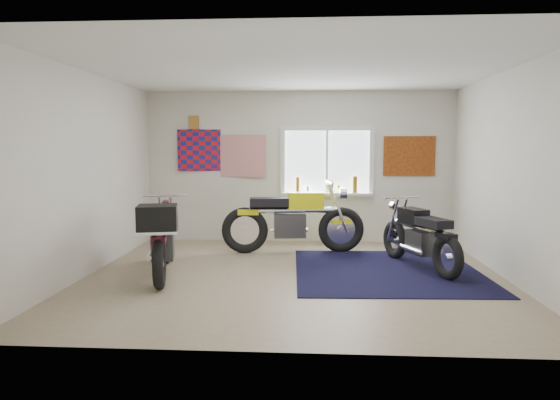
# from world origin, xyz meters

# --- Properties ---
(ground) EXTENTS (5.50, 5.50, 0.00)m
(ground) POSITION_xyz_m (0.00, 0.00, 0.00)
(ground) COLOR #9E896B
(ground) RESTS_ON ground
(room_shell) EXTENTS (5.50, 5.50, 5.50)m
(room_shell) POSITION_xyz_m (0.00, 0.00, 1.64)
(room_shell) COLOR white
(room_shell) RESTS_ON ground
(navy_rug) EXTENTS (2.60, 2.70, 0.01)m
(navy_rug) POSITION_xyz_m (1.27, 0.35, 0.01)
(navy_rug) COLOR black
(navy_rug) RESTS_ON ground
(window_assembly) EXTENTS (1.66, 0.17, 1.26)m
(window_assembly) POSITION_xyz_m (0.50, 2.47, 1.37)
(window_assembly) COLOR white
(window_assembly) RESTS_ON room_shell
(oil_bottles) EXTENTS (1.09, 0.09, 0.30)m
(oil_bottles) POSITION_xyz_m (0.59, 2.40, 1.03)
(oil_bottles) COLOR #885D13
(oil_bottles) RESTS_ON window_assembly
(flag_display) EXTENTS (1.60, 0.10, 1.17)m
(flag_display) POSITION_xyz_m (-1.90, 2.48, 2.15)
(flag_display) COLOR red
(flag_display) RESTS_ON room_shell
(triumph_poster) EXTENTS (0.90, 0.03, 0.70)m
(triumph_poster) POSITION_xyz_m (1.95, 2.48, 1.55)
(triumph_poster) COLOR #A54C14
(triumph_poster) RESTS_ON room_shell
(yellow_triumph) EXTENTS (2.32, 0.69, 1.17)m
(yellow_triumph) POSITION_xyz_m (-0.07, 1.50, 0.51)
(yellow_triumph) COLOR black
(yellow_triumph) RESTS_ON ground
(black_chrome_bike) EXTENTS (0.85, 1.83, 0.98)m
(black_chrome_bike) POSITION_xyz_m (1.75, 0.55, 0.43)
(black_chrome_bike) COLOR black
(black_chrome_bike) RESTS_ON navy_rug
(maroon_tourer) EXTENTS (0.87, 2.05, 1.04)m
(maroon_tourer) POSITION_xyz_m (-1.71, -0.19, 0.54)
(maroon_tourer) COLOR black
(maroon_tourer) RESTS_ON ground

